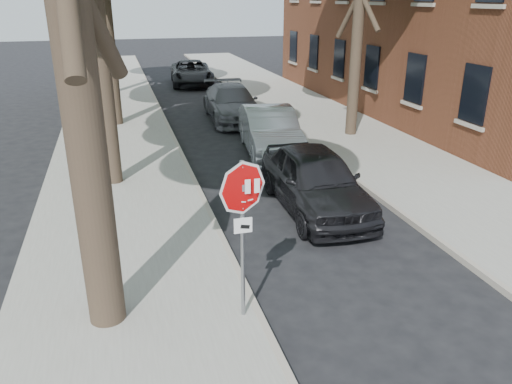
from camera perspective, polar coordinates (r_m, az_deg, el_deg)
ground at (r=8.52m, az=3.25°, el=-13.69°), size 120.00×120.00×0.00m
sidewalk_left at (r=19.19m, az=-15.75°, el=6.01°), size 4.00×55.00×0.12m
sidewalk_right at (r=20.92m, az=8.33°, el=7.82°), size 4.00×55.00×0.12m
curb_left at (r=19.28m, az=-9.64°, el=6.60°), size 0.12×55.00×0.13m
curb_right at (r=20.19m, az=2.95°, el=7.54°), size 0.12×55.00×0.13m
stop_sign at (r=7.36m, az=-1.54°, el=-2.19°), size 0.76×0.34×2.61m
car_a at (r=12.15m, az=6.81°, el=1.38°), size 1.93×4.54×1.53m
car_b at (r=16.61m, az=1.61°, el=6.97°), size 2.15×4.74×1.51m
car_c at (r=21.36m, az=-2.78°, el=10.11°), size 2.26×5.05×1.44m
car_d at (r=30.61m, az=-7.38°, el=13.37°), size 2.76×5.23×1.40m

